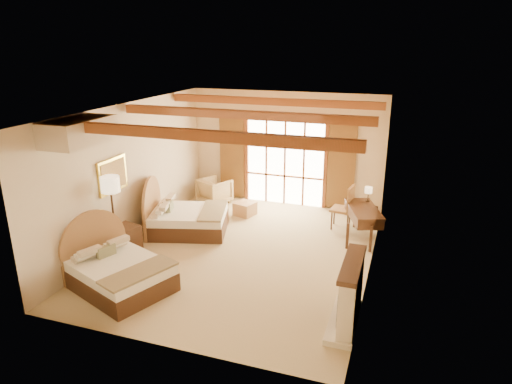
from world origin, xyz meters
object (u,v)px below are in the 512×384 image
at_px(nightstand, 125,240).
at_px(desk, 363,222).
at_px(armchair, 215,191).
at_px(bed_near, 114,270).
at_px(bed_far, 183,217).

height_order(nightstand, desk, desk).
distance_m(armchair, desk, 4.50).
xyz_separation_m(nightstand, armchair, (0.52, 3.72, 0.04)).
bearing_deg(desk, nightstand, -172.40).
xyz_separation_m(bed_near, nightstand, (-0.65, 1.31, -0.04)).
relative_size(bed_near, armchair, 2.85).
relative_size(bed_far, desk, 1.42).
xyz_separation_m(bed_far, desk, (4.26, 0.97, 0.05)).
xyz_separation_m(bed_near, bed_far, (-0.04, 2.87, 0.01)).
bearing_deg(armchair, desk, -169.23).
bearing_deg(bed_far, armchair, 76.42).
height_order(bed_far, nightstand, bed_far).
relative_size(bed_far, armchair, 2.75).
bearing_deg(nightstand, armchair, 98.63).
relative_size(bed_near, nightstand, 3.55).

